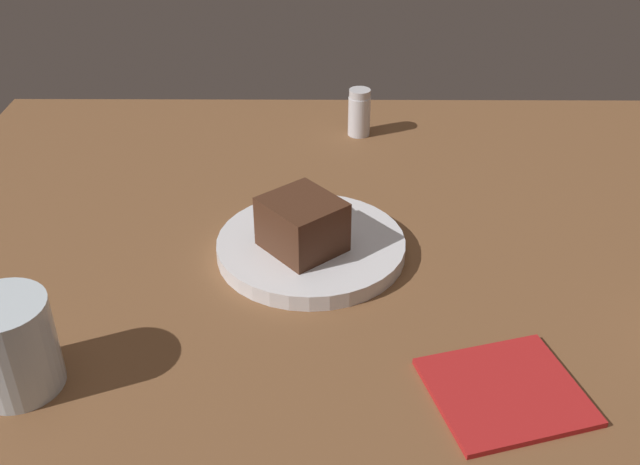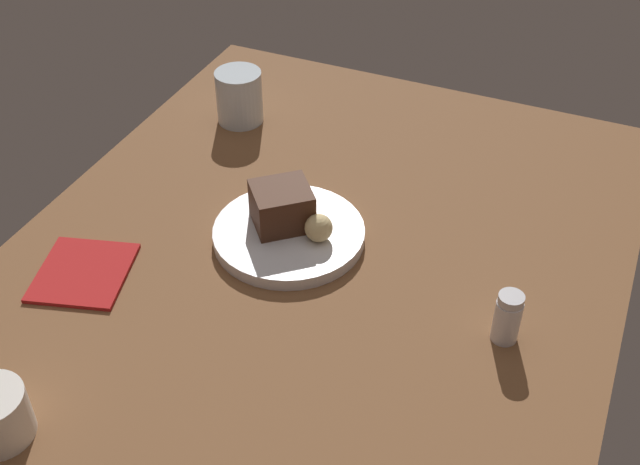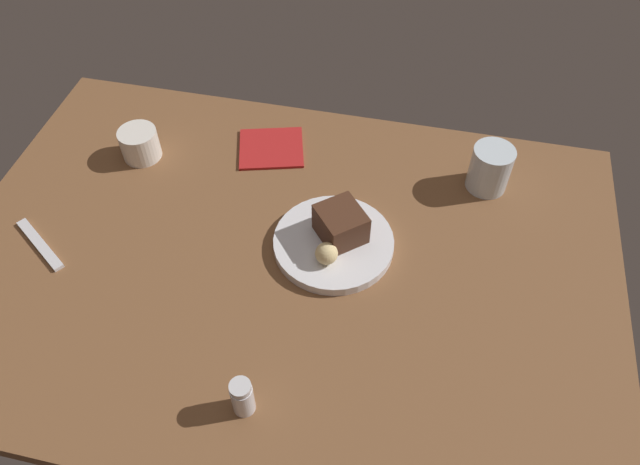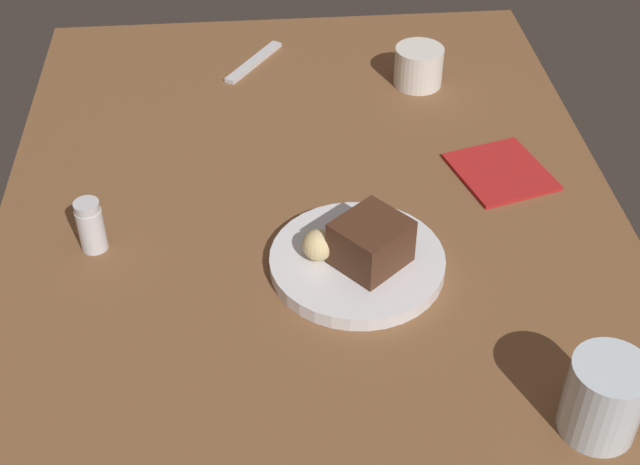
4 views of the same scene
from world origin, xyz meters
The scene contains 7 objects.
dining_table centered at (0.00, 0.00, 1.50)cm, with size 120.00×84.00×3.00cm, color brown.
dessert_plate centered at (-8.53, -4.82, 3.95)cm, with size 21.86×21.86×1.89cm, color silver.
chocolate_cake_slice centered at (-9.47, -6.27, 7.90)cm, with size 8.11×7.47×6.03cm, color #472819.
bread_roll centered at (-8.22, 0.32, 6.88)cm, with size 3.99×3.99×3.99cm, color #DBC184.
salt_shaker centered at (-1.72, 28.20, 6.58)cm, with size 3.39×3.39×7.26cm.
water_glass centered at (-34.90, -26.55, 7.63)cm, with size 8.00×8.00×9.25cm, color silver.
folded_napkin centered at (9.48, -27.54, 3.30)cm, with size 13.22×12.12×0.60cm, color #B21E1E.
Camera 1 is at (-7.02, -76.67, 51.50)cm, focal length 41.62 mm.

